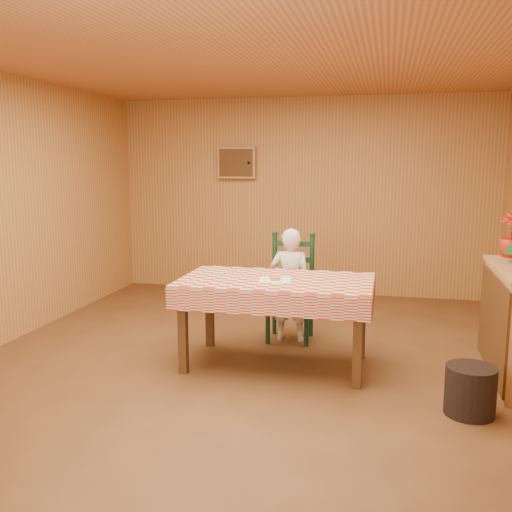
{
  "coord_description": "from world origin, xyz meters",
  "views": [
    {
      "loc": [
        1.11,
        -4.58,
        1.77
      ],
      "look_at": [
        0.0,
        0.2,
        0.95
      ],
      "focal_mm": 40.0,
      "sensor_mm": 36.0,
      "label": 1
    }
  ],
  "objects_px": {
    "seated_child": "(290,285)",
    "storage_bin": "(470,391)",
    "ladder_chair": "(291,289)",
    "dining_table": "(276,288)"
  },
  "relations": [
    {
      "from": "seated_child",
      "to": "dining_table",
      "type": "bearing_deg",
      "value": 90.0
    },
    {
      "from": "seated_child",
      "to": "storage_bin",
      "type": "bearing_deg",
      "value": 137.42
    },
    {
      "from": "ladder_chair",
      "to": "seated_child",
      "type": "distance_m",
      "value": 0.08
    },
    {
      "from": "seated_child",
      "to": "storage_bin",
      "type": "height_order",
      "value": "seated_child"
    },
    {
      "from": "dining_table",
      "to": "ladder_chair",
      "type": "relative_size",
      "value": 1.53
    },
    {
      "from": "storage_bin",
      "to": "ladder_chair",
      "type": "bearing_deg",
      "value": 136.28
    },
    {
      "from": "ladder_chair",
      "to": "seated_child",
      "type": "relative_size",
      "value": 0.96
    },
    {
      "from": "seated_child",
      "to": "storage_bin",
      "type": "distance_m",
      "value": 2.11
    },
    {
      "from": "dining_table",
      "to": "ladder_chair",
      "type": "bearing_deg",
      "value": 90.0
    },
    {
      "from": "ladder_chair",
      "to": "storage_bin",
      "type": "distance_m",
      "value": 2.13
    }
  ]
}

